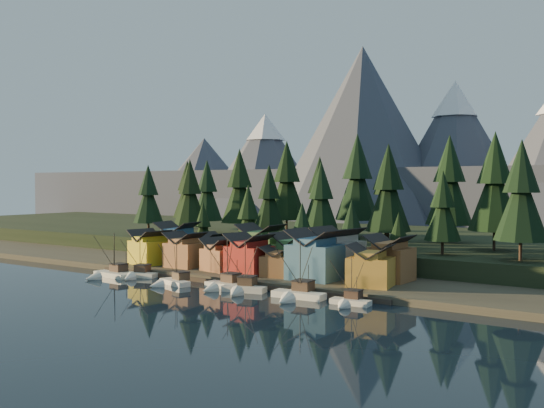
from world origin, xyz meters
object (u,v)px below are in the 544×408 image
Objects in this scene: house_back_1 at (214,247)px; boat_2 at (171,276)px; boat_3 at (222,278)px; house_front_0 at (150,246)px; boat_4 at (242,282)px; boat_1 at (137,269)px; house_back_0 at (177,241)px; boat_0 at (108,269)px; house_front_1 at (185,249)px; boat_6 at (349,295)px; boat_5 at (296,287)px.

boat_2 is at bearing -64.08° from house_back_1.
boat_3 is at bearing -39.06° from house_back_1.
boat_3 is at bearing 28.54° from boat_2.
boat_3 is 1.15× the size of house_front_0.
boat_4 is at bearing -5.77° from boat_3.
house_front_0 is at bearing 164.08° from boat_3.
house_back_0 is (-5.47, 20.33, 5.03)m from boat_1.
house_front_1 is (9.94, 16.64, 3.99)m from boat_0.
boat_3 reaches higher than boat_6.
boat_3 is 6.30m from boat_4.
boat_3 is 30.84m from boat_6.
boat_3 reaches higher than house_front_0.
house_back_1 is (13.89, 9.96, -0.41)m from house_front_0.
boat_4 is at bearing 21.55° from boat_2.
house_front_1 is (-29.17, 14.50, 3.83)m from boat_4.
house_front_1 is at bearing 15.35° from house_front_0.
boat_2 is (14.41, -3.28, -0.04)m from boat_1.
boat_2 is 19.55m from house_front_1.
house_front_0 is at bearing 99.93° from boat_0.
boat_5 is 56.44m from house_back_0.
house_back_0 reaches higher than house_front_0.
boat_4 reaches higher than house_front_1.
boat_2 is at bearing 179.19° from boat_6.
boat_6 is at bearing -1.61° from boat_5.
boat_4 reaches higher than house_front_0.
house_back_1 is (-39.92, 23.21, 3.48)m from boat_5.
boat_6 is (24.63, 0.53, -0.35)m from boat_4.
boat_1 is 1.31× the size of house_back_1.
boat_3 is at bearing 175.41° from boat_6.
boat_1 reaches higher than house_back_1.
house_front_1 is at bearing 57.67° from boat_1.
boat_4 reaches higher than boat_1.
house_back_0 is (-38.74, 22.00, 4.82)m from boat_4.
boat_5 is (46.35, -1.49, 0.24)m from boat_1.
house_back_1 is (6.44, 21.72, 3.72)m from boat_1.
boat_0 is 6.99m from boat_1.
house_back_1 is (2.35, 8.89, -0.32)m from house_front_1.
house_front_0 is at bearing 162.16° from boat_2.
boat_4 is at bearing 7.19° from boat_0.
house_front_0 is at bearing -175.79° from house_front_1.
boat_0 is at bearing -170.65° from boat_3.
house_back_1 is at bearing 74.14° from house_front_1.
house_back_1 is (11.91, 1.39, -1.31)m from house_back_0.
boat_5 is at bearing -34.11° from house_back_0.
boat_5 is at bearing 19.89° from boat_2.
house_back_0 is at bearing 137.37° from boat_4.
house_back_0 is 1.37× the size of house_back_1.
house_back_1 is at bearing 45.70° from house_front_0.
boat_0 is at bearing 170.10° from boat_4.
boat_1 is 14.78m from boat_2.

